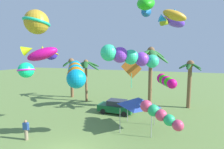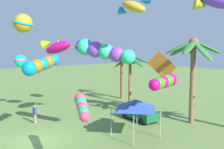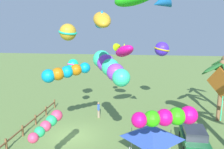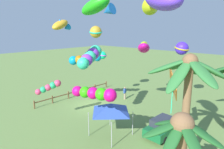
# 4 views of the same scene
# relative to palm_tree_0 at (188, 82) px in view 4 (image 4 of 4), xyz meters

# --- Properties ---
(ground_plane) EXTENTS (120.00, 120.00, 0.00)m
(ground_plane) POSITION_rel_palm_tree_0_xyz_m (-3.81, -12.50, -5.82)
(ground_plane) COLOR olive
(palm_tree_0) EXTENTS (4.50, 4.59, 7.48)m
(palm_tree_0) POSITION_rel_palm_tree_0_xyz_m (0.00, 0.00, 0.00)
(palm_tree_0) COLOR brown
(palm_tree_0) RESTS_ON ground
(rail_fence) EXTENTS (11.63, 0.12, 0.95)m
(rail_fence) POSITION_rel_palm_tree_0_xyz_m (-4.40, -16.53, -5.23)
(rail_fence) COLOR brown
(rail_fence) RESTS_ON ground
(parked_car_0) EXTENTS (3.96, 1.85, 1.51)m
(parked_car_0) POSITION_rel_palm_tree_0_xyz_m (-3.29, -3.01, -5.07)
(parked_car_0) COLOR #145B2D
(parked_car_0) RESTS_ON ground
(spectator_0) EXTENTS (0.54, 0.29, 1.59)m
(spectator_0) POSITION_rel_palm_tree_0_xyz_m (-8.01, -11.11, -5.01)
(spectator_0) COLOR gray
(spectator_0) RESTS_ON ground
(festival_tent) EXTENTS (2.86, 2.86, 2.85)m
(festival_tent) POSITION_rel_palm_tree_0_xyz_m (-0.20, -6.25, -3.35)
(festival_tent) COLOR #9E9EA3
(festival_tent) RESTS_ON ground
(kite_ball_0) EXTENTS (1.43, 1.43, 0.93)m
(kite_ball_0) POSITION_rel_palm_tree_0_xyz_m (-5.83, -12.87, -0.16)
(kite_ball_0) COLOR #10EB8E
(kite_fish_1) EXTENTS (3.19, 2.63, 1.76)m
(kite_fish_1) POSITION_rel_palm_tree_0_xyz_m (-8.37, -8.73, 0.87)
(kite_fish_1) COLOR #D20D81
(kite_tube_2) EXTENTS (3.87, 2.63, 1.68)m
(kite_tube_2) POSITION_rel_palm_tree_0_xyz_m (-0.51, -8.94, 0.62)
(kite_tube_2) COLOR #2CD091
(kite_diamond_3) EXTENTS (2.09, 1.60, 3.57)m
(kite_diamond_3) POSITION_rel_palm_tree_0_xyz_m (-1.86, -1.78, -0.79)
(kite_diamond_3) COLOR #B35E1E
(kite_ball_5) EXTENTS (1.83, 1.83, 1.43)m
(kite_ball_5) POSITION_rel_palm_tree_0_xyz_m (-10.20, -5.05, 0.87)
(kite_ball_5) COLOR #4022CC
(kite_ball_6) EXTENTS (2.11, 2.11, 1.36)m
(kite_ball_6) POSITION_rel_palm_tree_0_xyz_m (-4.84, -12.90, 2.59)
(kite_ball_6) COLOR #BC9123
(kite_tube_7) EXTENTS (1.72, 3.32, 0.93)m
(kite_tube_7) POSITION_rel_palm_tree_0_xyz_m (2.02, -5.65, -1.45)
(kite_tube_7) COLOR #DF0B7B
(kite_fish_8) EXTENTS (1.97, 1.23, 1.08)m
(kite_fish_8) POSITION_rel_palm_tree_0_xyz_m (2.39, -8.86, 3.24)
(kite_fish_8) COLOR gold
(kite_fish_9) EXTENTS (1.64, 3.24, 1.81)m
(kite_fish_9) POSITION_rel_palm_tree_0_xyz_m (0.38, -7.08, 4.57)
(kite_fish_9) COLOR green
(kite_tube_10) EXTENTS (2.22, 1.27, 1.21)m
(kite_tube_10) POSITION_rel_palm_tree_0_xyz_m (1.91, -12.02, -2.27)
(kite_tube_10) COLOR #DF3D67
(kite_tube_11) EXTENTS (2.33, 3.17, 1.29)m
(kite_tube_11) POSITION_rel_palm_tree_0_xyz_m (-2.65, -12.51, -0.25)
(kite_tube_11) COLOR #0A8EC0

